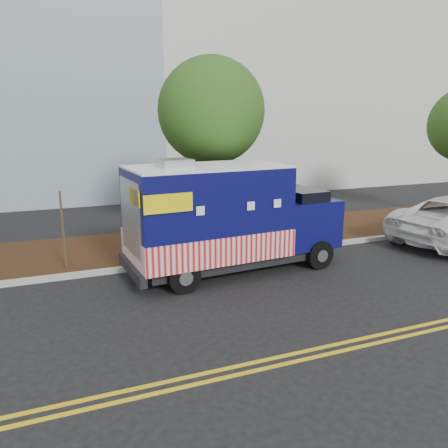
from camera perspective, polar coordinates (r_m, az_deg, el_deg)
name	(u,v)px	position (r m, az deg, el deg)	size (l,w,h in m)	color
ground	(206,278)	(12.34, -2.33, -7.09)	(120.00, 120.00, 0.00)	black
curb	(191,261)	(13.57, -4.30, -4.85)	(120.00, 0.18, 0.15)	#9E9E99
mulch_strip	(173,244)	(15.50, -6.63, -2.56)	(120.00, 4.00, 0.15)	black
centerline_near	(285,356)	(8.65, 7.91, -16.68)	(120.00, 0.10, 0.01)	gold
centerline_far	(291,362)	(8.47, 8.78, -17.44)	(120.00, 0.10, 0.01)	gold
tree_b	(211,111)	(15.29, -1.67, 14.49)	(3.63, 3.63, 6.43)	#38281C
sign_post	(63,233)	(13.25, -20.26, -1.06)	(0.06, 0.06, 2.40)	#473828
food_truck	(225,221)	(12.51, 0.11, 0.42)	(6.48, 2.84, 3.33)	black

